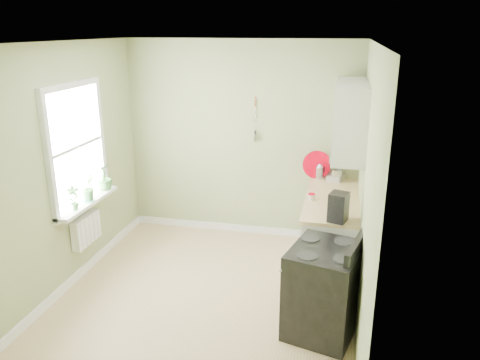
% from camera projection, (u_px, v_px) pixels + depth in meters
% --- Properties ---
extents(floor, '(3.20, 3.60, 0.02)m').
position_uv_depth(floor, '(206.00, 298.00, 5.16)').
color(floor, tan).
rests_on(floor, ground).
extents(ceiling, '(3.20, 3.60, 0.02)m').
position_uv_depth(ceiling, '(199.00, 41.00, 4.32)').
color(ceiling, white).
rests_on(ceiling, wall_back).
extents(wall_back, '(3.20, 0.02, 2.70)m').
position_uv_depth(wall_back, '(241.00, 141.00, 6.42)').
color(wall_back, '#9AA571').
rests_on(wall_back, floor).
extents(wall_left, '(0.02, 3.60, 2.70)m').
position_uv_depth(wall_left, '(61.00, 171.00, 5.07)').
color(wall_left, '#9AA571').
rests_on(wall_left, floor).
extents(wall_right, '(0.02, 3.60, 2.70)m').
position_uv_depth(wall_right, '(367.00, 192.00, 4.41)').
color(wall_right, '#9AA571').
rests_on(wall_right, floor).
extents(base_cabinets, '(0.60, 1.60, 0.87)m').
position_uv_depth(base_cabinets, '(331.00, 234.00, 5.69)').
color(base_cabinets, white).
rests_on(base_cabinets, floor).
extents(countertop, '(0.64, 1.60, 0.04)m').
position_uv_depth(countertop, '(333.00, 199.00, 5.55)').
color(countertop, '#D5B882').
rests_on(countertop, base_cabinets).
extents(upper_cabinets, '(0.35, 1.40, 0.80)m').
position_uv_depth(upper_cabinets, '(350.00, 118.00, 5.31)').
color(upper_cabinets, white).
rests_on(upper_cabinets, wall_right).
extents(window, '(0.06, 1.14, 1.44)m').
position_uv_depth(window, '(76.00, 147.00, 5.28)').
color(window, white).
rests_on(window, wall_left).
extents(window_sill, '(0.18, 1.14, 0.04)m').
position_uv_depth(window_sill, '(88.00, 202.00, 5.48)').
color(window_sill, white).
rests_on(window_sill, wall_left).
extents(radiator, '(0.12, 0.50, 0.35)m').
position_uv_depth(radiator, '(86.00, 230.00, 5.54)').
color(radiator, white).
rests_on(radiator, wall_left).
extents(wall_utensils, '(0.02, 0.14, 0.58)m').
position_uv_depth(wall_utensils, '(255.00, 126.00, 6.28)').
color(wall_utensils, '#D5B882').
rests_on(wall_utensils, wall_back).
extents(stove, '(0.79, 0.85, 1.00)m').
position_uv_depth(stove, '(324.00, 290.00, 4.47)').
color(stove, black).
rests_on(stove, floor).
extents(stand_mixer, '(0.26, 0.33, 0.37)m').
position_uv_depth(stand_mixer, '(337.00, 168.00, 6.17)').
color(stand_mixer, '#B2B2B7').
rests_on(stand_mixer, countertop).
extents(kettle, '(0.20, 0.12, 0.20)m').
position_uv_depth(kettle, '(319.00, 171.00, 6.22)').
color(kettle, silver).
rests_on(kettle, countertop).
extents(coffee_maker, '(0.22, 0.24, 0.31)m').
position_uv_depth(coffee_maker, '(338.00, 208.00, 4.83)').
color(coffee_maker, black).
rests_on(coffee_maker, countertop).
extents(red_tray, '(0.38, 0.11, 0.37)m').
position_uv_depth(red_tray, '(317.00, 165.00, 6.20)').
color(red_tray, '#B10014').
rests_on(red_tray, countertop).
extents(jar, '(0.08, 0.08, 0.09)m').
position_uv_depth(jar, '(312.00, 197.00, 5.44)').
color(jar, beige).
rests_on(jar, countertop).
extents(plant_a, '(0.18, 0.18, 0.29)m').
position_uv_depth(plant_a, '(73.00, 198.00, 5.15)').
color(plant_a, '#34632D').
rests_on(plant_a, window_sill).
extents(plant_b, '(0.18, 0.21, 0.32)m').
position_uv_depth(plant_b, '(88.00, 187.00, 5.44)').
color(plant_b, '#34632D').
rests_on(plant_b, window_sill).
extents(plant_c, '(0.20, 0.20, 0.33)m').
position_uv_depth(plant_c, '(104.00, 177.00, 5.80)').
color(plant_c, '#34632D').
rests_on(plant_c, window_sill).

